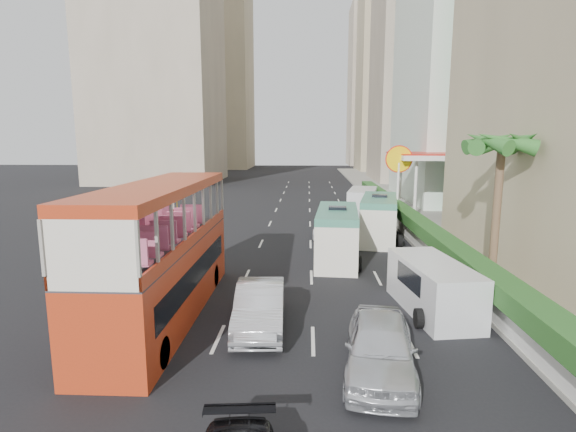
# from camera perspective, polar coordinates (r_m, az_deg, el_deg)

# --- Properties ---
(ground_plane) EXTENTS (200.00, 200.00, 0.00)m
(ground_plane) POSITION_cam_1_polar(r_m,az_deg,el_deg) (17.42, 4.46, -12.73)
(ground_plane) COLOR black
(ground_plane) RESTS_ON ground
(double_decker_bus) EXTENTS (2.50, 11.00, 5.06)m
(double_decker_bus) POSITION_cam_1_polar(r_m,az_deg,el_deg) (17.46, -15.56, -4.28)
(double_decker_bus) COLOR #B63315
(double_decker_bus) RESTS_ON ground
(car_silver_lane_a) EXTENTS (1.91, 4.89, 1.59)m
(car_silver_lane_a) POSITION_cam_1_polar(r_m,az_deg,el_deg) (16.55, -3.57, -13.97)
(car_silver_lane_a) COLOR silver
(car_silver_lane_a) RESTS_ON ground
(car_silver_lane_b) EXTENTS (2.58, 5.05, 1.65)m
(car_silver_lane_b) POSITION_cam_1_polar(r_m,az_deg,el_deg) (13.93, 11.49, -18.98)
(car_silver_lane_b) COLOR silver
(car_silver_lane_b) RESTS_ON ground
(van_asset) EXTENTS (2.24, 4.44, 1.20)m
(van_asset) POSITION_cam_1_polar(r_m,az_deg,el_deg) (31.08, 5.12, -2.66)
(van_asset) COLOR silver
(van_asset) RESTS_ON ground
(minibus_near) EXTENTS (2.63, 6.59, 2.86)m
(minibus_near) POSITION_cam_1_polar(r_m,az_deg,el_deg) (24.94, 6.25, -2.41)
(minibus_near) COLOR silver
(minibus_near) RESTS_ON ground
(minibus_far) EXTENTS (3.30, 6.81, 2.89)m
(minibus_far) POSITION_cam_1_polar(r_m,az_deg,el_deg) (30.39, 11.47, -0.33)
(minibus_far) COLOR silver
(minibus_far) RESTS_ON ground
(panel_van_near) EXTENTS (2.70, 5.20, 1.98)m
(panel_van_near) POSITION_cam_1_polar(r_m,az_deg,el_deg) (18.48, 17.91, -8.58)
(panel_van_near) COLOR silver
(panel_van_near) RESTS_ON ground
(panel_van_far) EXTENTS (3.29, 6.01, 2.28)m
(panel_van_far) POSITION_cam_1_polar(r_m,az_deg,el_deg) (40.68, 9.44, 1.81)
(panel_van_far) COLOR silver
(panel_van_far) RESTS_ON ground
(sidewalk) EXTENTS (6.00, 120.00, 0.18)m
(sidewalk) POSITION_cam_1_polar(r_m,az_deg,el_deg) (42.71, 15.50, 0.54)
(sidewalk) COLOR #99968C
(sidewalk) RESTS_ON ground
(kerb_wall) EXTENTS (0.30, 44.00, 1.00)m
(kerb_wall) POSITION_cam_1_polar(r_m,az_deg,el_deg) (31.43, 15.00, -1.56)
(kerb_wall) COLOR silver
(kerb_wall) RESTS_ON sidewalk
(hedge) EXTENTS (1.10, 44.00, 0.70)m
(hedge) POSITION_cam_1_polar(r_m,az_deg,el_deg) (31.28, 15.07, -0.03)
(hedge) COLOR #2D6626
(hedge) RESTS_ON kerb_wall
(palm_tree) EXTENTS (0.36, 0.36, 6.40)m
(palm_tree) POSITION_cam_1_polar(r_m,az_deg,el_deg) (22.03, 24.95, 0.28)
(palm_tree) COLOR brown
(palm_tree) RESTS_ON sidewalk
(shell_station) EXTENTS (6.50, 8.00, 5.50)m
(shell_station) POSITION_cam_1_polar(r_m,az_deg,el_deg) (40.70, 17.66, 3.77)
(shell_station) COLOR silver
(shell_station) RESTS_ON ground
(tower_mid) EXTENTS (16.00, 16.00, 50.00)m
(tower_mid) POSITION_cam_1_polar(r_m,az_deg,el_deg) (78.57, 17.56, 22.80)
(tower_mid) COLOR #B6A68F
(tower_mid) RESTS_ON ground
(tower_far_a) EXTENTS (14.00, 14.00, 44.00)m
(tower_far_a) POSITION_cam_1_polar(r_m,az_deg,el_deg) (100.84, 13.22, 18.23)
(tower_far_a) COLOR tan
(tower_far_a) RESTS_ON ground
(tower_far_b) EXTENTS (14.00, 14.00, 40.00)m
(tower_far_b) POSITION_cam_1_polar(r_m,az_deg,el_deg) (122.11, 11.23, 15.82)
(tower_far_b) COLOR #B6A68F
(tower_far_b) RESTS_ON ground
(tower_left_a) EXTENTS (18.00, 18.00, 52.00)m
(tower_left_a) POSITION_cam_1_polar(r_m,az_deg,el_deg) (77.30, -16.63, 23.84)
(tower_left_a) COLOR #B6A68F
(tower_left_a) RESTS_ON ground
(tower_left_b) EXTENTS (16.00, 16.00, 46.00)m
(tower_left_b) POSITION_cam_1_polar(r_m,az_deg,el_deg) (109.46, -9.25, 18.19)
(tower_left_b) COLOR tan
(tower_left_b) RESTS_ON ground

